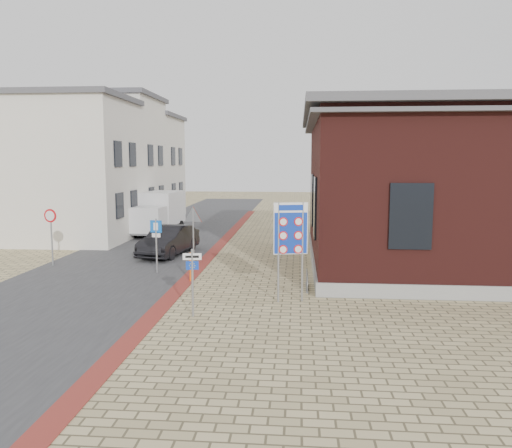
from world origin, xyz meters
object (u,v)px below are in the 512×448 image
(box_truck, at_px, (159,213))
(sedan, at_px, (169,241))
(essen_sign, at_px, (192,273))
(parking_sign, at_px, (156,237))
(border_sign, at_px, (291,230))
(bollard, at_px, (191,267))

(box_truck, bearing_deg, sedan, -66.04)
(sedan, distance_m, essen_sign, 10.15)
(sedan, xyz_separation_m, essen_sign, (3.24, -9.60, 0.59))
(essen_sign, bearing_deg, parking_sign, 108.71)
(sedan, height_order, border_sign, border_sign)
(sedan, bearing_deg, parking_sign, -72.59)
(border_sign, xyz_separation_m, essen_sign, (-2.86, -1.83, -1.06))
(sedan, relative_size, essen_sign, 2.16)
(box_truck, relative_size, bollard, 4.65)
(essen_sign, distance_m, parking_sign, 6.20)
(border_sign, relative_size, parking_sign, 1.45)
(parking_sign, relative_size, bollard, 2.02)
(box_truck, bearing_deg, bollard, -64.63)
(box_truck, xyz_separation_m, border_sign, (8.55, -14.59, 1.01))
(border_sign, bearing_deg, sedan, 116.50)
(box_truck, height_order, essen_sign, box_truck)
(sedan, xyz_separation_m, bollard, (2.24, -5.30, -0.16))
(box_truck, bearing_deg, essen_sign, -66.67)
(parking_sign, xyz_separation_m, bollard, (1.70, -1.28, -0.97))
(box_truck, distance_m, border_sign, 16.94)
(box_truck, distance_m, bollard, 13.02)
(sedan, relative_size, border_sign, 1.34)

